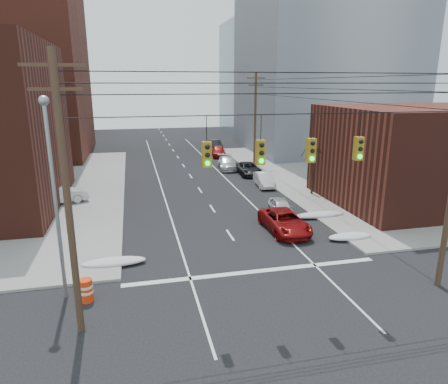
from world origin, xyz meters
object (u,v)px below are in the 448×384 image
lot_car_b (40,192)px  parked_car_e (219,151)px  parked_car_f (215,145)px  construction_barrel (86,290)px  parked_car_a (281,207)px  parked_car_c (249,169)px  parked_car_b (264,180)px  parked_car_d (227,163)px  red_pickup (285,221)px  lot_car_a (59,195)px

lot_car_b → parked_car_e: bearing=-61.3°
parked_car_f → construction_barrel: size_ratio=3.97×
parked_car_a → parked_car_e: bearing=95.3°
parked_car_c → construction_barrel: bearing=-119.9°
parked_car_b → parked_car_d: bearing=105.6°
red_pickup → lot_car_a: size_ratio=1.13×
red_pickup → parked_car_c: bearing=80.4°
parked_car_d → lot_car_b: (-18.67, -9.70, 0.15)m
lot_car_a → parked_car_f: bearing=-54.5°
parked_car_f → parked_car_a: bearing=-93.6°
lot_car_a → parked_car_c: bearing=-86.3°
red_pickup → construction_barrel: bearing=-153.3°
parked_car_c → parked_car_f: (0.00, 17.93, 0.05)m
parked_car_e → parked_car_f: bearing=89.8°
lot_car_a → parked_car_e: bearing=-60.9°
parked_car_d → parked_car_f: parked_car_d is taller
parked_car_c → construction_barrel: size_ratio=4.39×
parked_car_d → parked_car_e: (0.76, 8.40, 0.04)m
lot_car_a → construction_barrel: lot_car_a is taller
parked_car_d → red_pickup: bearing=-85.9°
parked_car_f → lot_car_a: size_ratio=0.95×
parked_car_a → parked_car_d: (0.00, 17.63, 0.08)m
parked_car_e → parked_car_f: 6.18m
parked_car_a → parked_car_f: (1.60, 32.15, 0.08)m
parked_car_f → red_pickup: bearing=-95.0°
parked_car_f → construction_barrel: bearing=-110.3°
red_pickup → parked_car_d: parked_car_d is taller
parked_car_d → lot_car_a: bearing=-140.3°
lot_car_a → lot_car_b: (-1.67, 1.28, -0.04)m
red_pickup → parked_car_a: red_pickup is taller
parked_car_a → parked_car_b: bearing=86.7°
parked_car_a → parked_car_f: parked_car_f is taller
lot_car_b → construction_barrel: 18.52m
red_pickup → lot_car_b: 20.93m
parked_car_d → parked_car_f: (1.60, 14.52, -0.01)m
parked_car_e → lot_car_a: bearing=-124.9°
red_pickup → parked_car_b: size_ratio=1.26×
parked_car_c → parked_car_e: bearing=96.0°
lot_car_a → parked_car_a: bearing=-129.8°
parked_car_b → parked_car_c: size_ratio=0.85×
red_pickup → parked_car_c: (2.63, 17.55, -0.05)m
parked_car_f → lot_car_b: 31.58m
parked_car_b → parked_car_a: bearing=-95.0°
parked_car_c → lot_car_a: 20.09m
parked_car_d → parked_car_a: bearing=-83.1°
red_pickup → parked_car_c: red_pickup is taller
parked_car_c → parked_car_d: size_ratio=0.96×
red_pickup → parked_car_e: bearing=85.4°
red_pickup → parked_car_a: size_ratio=1.37×
parked_car_e → parked_car_c: bearing=-78.3°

